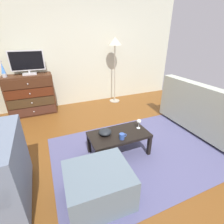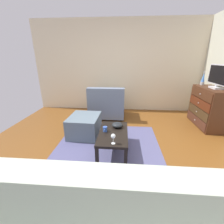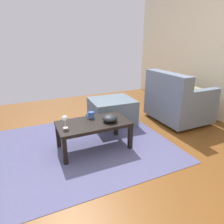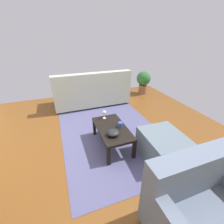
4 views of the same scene
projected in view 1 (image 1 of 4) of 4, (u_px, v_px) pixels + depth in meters
The scene contains 13 objects.
ground_plane at pixel (120, 149), 2.74m from camera, with size 5.37×5.20×0.05m, color brown.
wall_accent_rear at pixel (81, 53), 4.14m from camera, with size 5.37×0.12×2.58m, color beige.
area_rug at pixel (137, 152), 2.64m from camera, with size 2.60×1.90×0.01m, color #51517A.
dresser at pixel (31, 95), 3.77m from camera, with size 1.01×0.49×0.92m.
tv at pixel (27, 62), 3.50m from camera, with size 0.69×0.18×0.51m.
lava_lamp at pixel (3, 70), 3.33m from camera, with size 0.09×0.09×0.33m.
coffee_table at pixel (119, 136), 2.49m from camera, with size 0.90×0.48×0.36m.
wine_glass at pixel (139, 122), 2.57m from camera, with size 0.07×0.07×0.16m.
mug at pixel (122, 136), 2.33m from camera, with size 0.11×0.08×0.08m.
bowl_decorative at pixel (105, 132), 2.43m from camera, with size 0.19×0.19×0.09m, color black.
couch_large at pixel (211, 115), 3.05m from camera, with size 0.85×1.98×0.93m.
ottoman at pixel (98, 185), 1.81m from camera, with size 0.70×0.60×0.42m, color slate.
standing_lamp at pixel (115, 48), 4.06m from camera, with size 0.32×0.32×1.66m.
Camera 1 is at (-1.00, -1.98, 1.71)m, focal length 26.29 mm.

